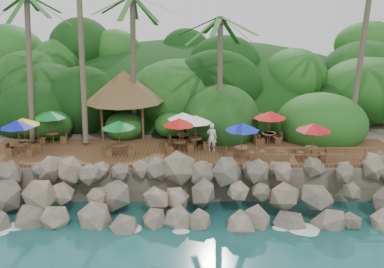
{
  "coord_description": "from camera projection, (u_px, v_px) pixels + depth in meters",
  "views": [
    {
      "loc": [
        -0.04,
        -18.24,
        10.62
      ],
      "look_at": [
        0.0,
        6.0,
        3.4
      ],
      "focal_mm": 37.64,
      "sensor_mm": 36.0,
      "label": 1
    }
  ],
  "objects": [
    {
      "name": "foam_line",
      "position": [
        192.0,
        228.0,
        20.79
      ],
      "size": [
        25.2,
        0.8,
        0.06
      ],
      "color": "white",
      "rests_on": "ground"
    },
    {
      "name": "palapa",
      "position": [
        124.0,
        86.0,
        28.25
      ],
      "size": [
        5.6,
        5.6,
        4.6
      ],
      "color": "brown",
      "rests_on": "ground"
    },
    {
      "name": "ground",
      "position": [
        192.0,
        231.0,
        20.51
      ],
      "size": [
        140.0,
        140.0,
        0.0
      ],
      "primitive_type": "plane",
      "color": "#19514F",
      "rests_on": "ground"
    },
    {
      "name": "land_base",
      "position": [
        192.0,
        127.0,
        35.54
      ],
      "size": [
        32.0,
        25.2,
        2.1
      ],
      "primitive_type": "cube",
      "color": "gray",
      "rests_on": "ground"
    },
    {
      "name": "seawall",
      "position": [
        192.0,
        194.0,
        22.1
      ],
      "size": [
        29.0,
        4.0,
        2.3
      ],
      "primitive_type": null,
      "color": "gray",
      "rests_on": "ground"
    },
    {
      "name": "railing",
      "position": [
        327.0,
        154.0,
        23.19
      ],
      "size": [
        7.2,
        0.1,
        1.0
      ],
      "color": "brown",
      "rests_on": "terrace"
    },
    {
      "name": "waiter",
      "position": [
        212.0,
        137.0,
        25.32
      ],
      "size": [
        0.76,
        0.62,
        1.8
      ],
      "primitive_type": "imported",
      "rotation": [
        0.0,
        0.0,
        2.81
      ],
      "color": "white",
      "rests_on": "terrace"
    },
    {
      "name": "dining_clusters",
      "position": [
        170.0,
        123.0,
        25.05
      ],
      "size": [
        19.68,
        5.1,
        2.23
      ],
      "color": "brown",
      "rests_on": "terrace"
    },
    {
      "name": "terrace",
      "position": [
        192.0,
        152.0,
        25.63
      ],
      "size": [
        26.0,
        5.0,
        0.2
      ],
      "primitive_type": "cube",
      "color": "brown",
      "rests_on": "land_base"
    },
    {
      "name": "jungle_hill",
      "position": [
        192.0,
        118.0,
        43.03
      ],
      "size": [
        44.8,
        28.0,
        15.4
      ],
      "primitive_type": "ellipsoid",
      "color": "#143811",
      "rests_on": "ground"
    },
    {
      "name": "jungle_foliage",
      "position": [
        192.0,
        142.0,
        34.89
      ],
      "size": [
        44.0,
        16.0,
        12.0
      ],
      "primitive_type": null,
      "color": "#143811",
      "rests_on": "ground"
    }
  ]
}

